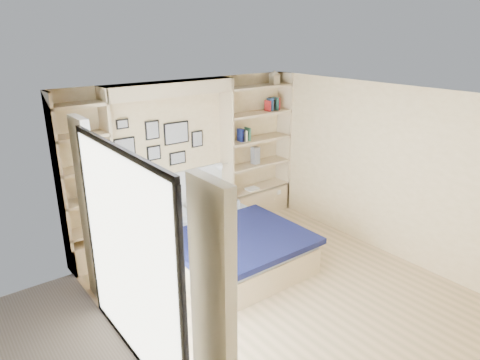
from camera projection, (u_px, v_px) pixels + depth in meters
ground at (278, 290)px, 5.55m from camera, size 4.50×4.50×0.00m
room_shell at (189, 187)px, 6.11m from camera, size 4.50×4.50×4.50m
bed at (223, 243)px, 6.17m from camera, size 1.83×2.32×1.07m
photo_gallery at (159, 142)px, 6.42m from camera, size 1.48×0.02×0.82m
reading_lamps at (177, 175)px, 6.51m from camera, size 1.92×0.12×0.15m
shelf_decor at (250, 123)px, 7.21m from camera, size 3.50×0.23×2.03m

